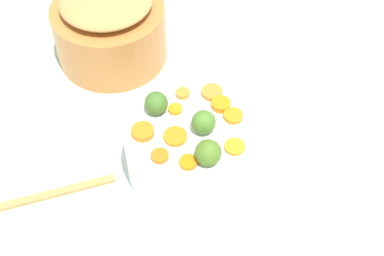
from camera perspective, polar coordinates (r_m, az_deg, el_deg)
tabletop at (r=0.99m, az=1.55°, el=-2.38°), size 2.40×2.40×0.02m
serving_bowl_carrots at (r=0.91m, az=0.00°, el=-2.37°), size 0.23×0.23×0.10m
metal_pot at (r=1.12m, az=-8.66°, el=10.04°), size 0.23×0.23×0.12m
stuffing_mound at (r=1.07m, az=-9.18°, el=13.28°), size 0.18×0.18×0.04m
carrot_slice_0 at (r=0.87m, az=-5.27°, el=-0.39°), size 0.05×0.05×0.01m
carrot_slice_1 at (r=0.91m, az=3.11°, el=2.53°), size 0.04×0.04×0.01m
carrot_slice_2 at (r=0.92m, az=-1.00°, el=3.72°), size 0.03×0.03×0.01m
carrot_slice_3 at (r=0.85m, az=4.57°, el=-2.00°), size 0.04×0.04×0.01m
carrot_slice_4 at (r=0.93m, az=2.14°, el=3.82°), size 0.04×0.04×0.01m
carrot_slice_5 at (r=0.86m, az=-1.79°, el=-0.90°), size 0.04×0.04×0.01m
carrot_slice_6 at (r=0.89m, az=4.40°, el=1.29°), size 0.04×0.04×0.01m
carrot_slice_7 at (r=0.83m, az=-0.42°, el=-3.68°), size 0.03×0.03×0.01m
carrot_slice_8 at (r=0.84m, az=-3.46°, el=-2.98°), size 0.04×0.04×0.01m
carrot_slice_9 at (r=0.90m, az=-1.80°, el=2.02°), size 0.03×0.03×0.01m
brussels_sprout_0 at (r=0.82m, az=1.74°, el=-2.63°), size 0.04×0.04×0.04m
brussels_sprout_1 at (r=0.89m, az=-3.84°, el=2.67°), size 0.04×0.04×0.04m
brussels_sprout_2 at (r=0.86m, az=1.25°, el=0.63°), size 0.04×0.04×0.04m
wooden_spoon at (r=0.96m, az=-19.56°, el=-7.88°), size 0.28×0.08×0.01m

